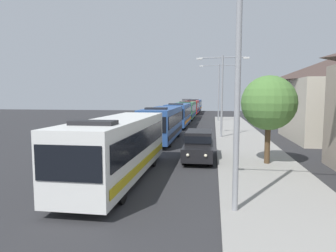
{
  "coord_description": "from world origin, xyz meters",
  "views": [
    {
      "loc": [
        3.3,
        -2.58,
        4.18
      ],
      "look_at": [
        0.36,
        16.79,
        2.18
      ],
      "focal_mm": 31.97,
      "sensor_mm": 36.0,
      "label": 1
    }
  ],
  "objects_px": {
    "bus_tail_end": "(196,105)",
    "roadside_tree": "(269,103)",
    "streetlamp_near": "(238,58)",
    "streetlamp_mid": "(222,88)",
    "box_truck_oncoming": "(187,104)",
    "bus_middle": "(179,114)",
    "bus_rear": "(193,107)",
    "bus_fourth_in_line": "(187,110)",
    "streetlamp_far": "(219,87)",
    "white_suv": "(199,144)",
    "bus_second_in_line": "(163,123)",
    "bus_lead": "(119,146)"
  },
  "relations": [
    {
      "from": "white_suv",
      "to": "bus_middle",
      "type": "bearing_deg",
      "value": 100.17
    },
    {
      "from": "box_truck_oncoming",
      "to": "bus_second_in_line",
      "type": "bearing_deg",
      "value": -86.96
    },
    {
      "from": "streetlamp_near",
      "to": "bus_middle",
      "type": "bearing_deg",
      "value": 100.38
    },
    {
      "from": "bus_tail_end",
      "to": "white_suv",
      "type": "height_order",
      "value": "bus_tail_end"
    },
    {
      "from": "bus_second_in_line",
      "to": "streetlamp_mid",
      "type": "relative_size",
      "value": 1.34
    },
    {
      "from": "bus_lead",
      "to": "white_suv",
      "type": "relative_size",
      "value": 2.1
    },
    {
      "from": "bus_fourth_in_line",
      "to": "streetlamp_far",
      "type": "distance_m",
      "value": 7.73
    },
    {
      "from": "bus_middle",
      "to": "roadside_tree",
      "type": "relative_size",
      "value": 2.01
    },
    {
      "from": "bus_tail_end",
      "to": "roadside_tree",
      "type": "distance_m",
      "value": 61.99
    },
    {
      "from": "bus_middle",
      "to": "streetlamp_far",
      "type": "height_order",
      "value": "streetlamp_far"
    },
    {
      "from": "bus_fourth_in_line",
      "to": "bus_rear",
      "type": "height_order",
      "value": "same"
    },
    {
      "from": "white_suv",
      "to": "box_truck_oncoming",
      "type": "height_order",
      "value": "box_truck_oncoming"
    },
    {
      "from": "bus_rear",
      "to": "bus_tail_end",
      "type": "xyz_separation_m",
      "value": [
        0.0,
        12.95,
        0.0
      ]
    },
    {
      "from": "bus_lead",
      "to": "white_suv",
      "type": "bearing_deg",
      "value": 54.34
    },
    {
      "from": "bus_lead",
      "to": "roadside_tree",
      "type": "bearing_deg",
      "value": 27.72
    },
    {
      "from": "bus_fourth_in_line",
      "to": "bus_tail_end",
      "type": "xyz_separation_m",
      "value": [
        0.0,
        27.16,
        0.0
      ]
    },
    {
      "from": "streetlamp_near",
      "to": "streetlamp_mid",
      "type": "distance_m",
      "value": 19.1
    },
    {
      "from": "bus_rear",
      "to": "white_suv",
      "type": "xyz_separation_m",
      "value": [
        3.7,
        -47.45,
        -0.65
      ]
    },
    {
      "from": "bus_tail_end",
      "to": "streetlamp_far",
      "type": "bearing_deg",
      "value": -80.14
    },
    {
      "from": "bus_rear",
      "to": "bus_middle",
      "type": "bearing_deg",
      "value": -90.0
    },
    {
      "from": "white_suv",
      "to": "streetlamp_far",
      "type": "height_order",
      "value": "streetlamp_far"
    },
    {
      "from": "bus_tail_end",
      "to": "bus_lead",
      "type": "bearing_deg",
      "value": -90.0
    },
    {
      "from": "bus_lead",
      "to": "box_truck_oncoming",
      "type": "xyz_separation_m",
      "value": [
        -3.3,
        74.98,
        0.02
      ]
    },
    {
      "from": "bus_rear",
      "to": "bus_fourth_in_line",
      "type": "bearing_deg",
      "value": -90.0
    },
    {
      "from": "bus_middle",
      "to": "bus_fourth_in_line",
      "type": "xyz_separation_m",
      "value": [
        0.0,
        12.63,
        0.0
      ]
    },
    {
      "from": "bus_second_in_line",
      "to": "white_suv",
      "type": "relative_size",
      "value": 2.08
    },
    {
      "from": "bus_fourth_in_line",
      "to": "bus_tail_end",
      "type": "distance_m",
      "value": 27.16
    },
    {
      "from": "streetlamp_mid",
      "to": "box_truck_oncoming",
      "type": "bearing_deg",
      "value": 98.31
    },
    {
      "from": "bus_rear",
      "to": "streetlamp_far",
      "type": "xyz_separation_m",
      "value": [
        5.4,
        -18.11,
        3.92
      ]
    },
    {
      "from": "bus_second_in_line",
      "to": "bus_rear",
      "type": "height_order",
      "value": "same"
    },
    {
      "from": "box_truck_oncoming",
      "to": "bus_tail_end",
      "type": "bearing_deg",
      "value": -70.69
    },
    {
      "from": "streetlamp_mid",
      "to": "streetlamp_far",
      "type": "xyz_separation_m",
      "value": [
        0.0,
        19.1,
        0.68
      ]
    },
    {
      "from": "streetlamp_mid",
      "to": "bus_lead",
      "type": "bearing_deg",
      "value": -109.32
    },
    {
      "from": "bus_fourth_in_line",
      "to": "streetlamp_near",
      "type": "distance_m",
      "value": 42.61
    },
    {
      "from": "bus_rear",
      "to": "streetlamp_mid",
      "type": "bearing_deg",
      "value": -81.75
    },
    {
      "from": "bus_second_in_line",
      "to": "streetlamp_mid",
      "type": "distance_m",
      "value": 6.78
    },
    {
      "from": "bus_second_in_line",
      "to": "bus_tail_end",
      "type": "bearing_deg",
      "value": 90.0
    },
    {
      "from": "bus_fourth_in_line",
      "to": "bus_tail_end",
      "type": "bearing_deg",
      "value": 90.0
    },
    {
      "from": "bus_middle",
      "to": "streetlamp_mid",
      "type": "height_order",
      "value": "streetlamp_mid"
    },
    {
      "from": "bus_second_in_line",
      "to": "streetlamp_near",
      "type": "relative_size",
      "value": 1.22
    },
    {
      "from": "bus_middle",
      "to": "bus_rear",
      "type": "xyz_separation_m",
      "value": [
        0.0,
        26.84,
        0.0
      ]
    },
    {
      "from": "streetlamp_mid",
      "to": "roadside_tree",
      "type": "bearing_deg",
      "value": -77.98
    },
    {
      "from": "bus_second_in_line",
      "to": "bus_middle",
      "type": "bearing_deg",
      "value": 90.0
    },
    {
      "from": "bus_lead",
      "to": "bus_rear",
      "type": "distance_m",
      "value": 52.61
    },
    {
      "from": "bus_middle",
      "to": "streetlamp_far",
      "type": "xyz_separation_m",
      "value": [
        5.4,
        8.72,
        3.92
      ]
    },
    {
      "from": "streetlamp_mid",
      "to": "streetlamp_far",
      "type": "distance_m",
      "value": 19.11
    },
    {
      "from": "white_suv",
      "to": "bus_rear",
      "type": "bearing_deg",
      "value": 94.46
    },
    {
      "from": "bus_rear",
      "to": "streetlamp_near",
      "type": "height_order",
      "value": "streetlamp_near"
    },
    {
      "from": "bus_tail_end",
      "to": "bus_middle",
      "type": "bearing_deg",
      "value": -90.0
    },
    {
      "from": "box_truck_oncoming",
      "to": "streetlamp_far",
      "type": "relative_size",
      "value": 0.84
    }
  ]
}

